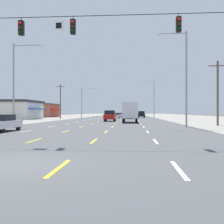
{
  "coord_description": "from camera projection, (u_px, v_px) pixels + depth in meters",
  "views": [
    {
      "loc": [
        3.89,
        -8.39,
        1.66
      ],
      "look_at": [
        0.18,
        43.36,
        1.69
      ],
      "focal_mm": 43.49,
      "sensor_mm": 36.0,
      "label": 1
    }
  ],
  "objects": [
    {
      "name": "streetlight_right_row_1",
      "position": [
        153.0,
        97.0,
        75.16
      ],
      "size": [
        3.95,
        0.26,
        10.41
      ],
      "color": "gray",
      "rests_on": "ground"
    },
    {
      "name": "sedan_far_left_nearest",
      "position": [
        2.0,
        123.0,
        23.12
      ],
      "size": [
        1.8,
        4.5,
        1.46
      ],
      "color": "silver",
      "rests_on": "ground"
    },
    {
      "name": "suv_far_right_far",
      "position": [
        141.0,
        114.0,
        82.13
      ],
      "size": [
        1.98,
        4.9,
        1.98
      ],
      "color": "black",
      "rests_on": "ground"
    },
    {
      "name": "lot_apron_left",
      "position": [
        29.0,
        118.0,
        76.25
      ],
      "size": [
        28.0,
        440.0,
        0.01
      ],
      "primitive_type": "cube",
      "color": "gray",
      "rests_on": "ground"
    },
    {
      "name": "sedan_far_right_distant_a",
      "position": [
        139.0,
        114.0,
        118.3
      ],
      "size": [
        1.8,
        4.5,
        1.46
      ],
      "color": "#B28C33",
      "rests_on": "ground"
    },
    {
      "name": "storefront_left_row_1",
      "position": [
        10.0,
        110.0,
        64.53
      ],
      "size": [
        13.88,
        13.23,
        4.44
      ],
      "color": "silver",
      "rests_on": "ground"
    },
    {
      "name": "streetlight_left_row_0",
      "position": [
        16.0,
        79.0,
        32.29
      ],
      "size": [
        3.68,
        0.26,
        9.87
      ],
      "color": "gray",
      "rests_on": "ground"
    },
    {
      "name": "box_truck_inner_right_near",
      "position": [
        130.0,
        111.0,
        43.88
      ],
      "size": [
        2.4,
        7.2,
        3.23
      ],
      "color": "white",
      "rests_on": "ground"
    },
    {
      "name": "sedan_center_turn_farther",
      "position": [
        120.0,
        115.0,
        93.68
      ],
      "size": [
        1.8,
        4.5,
        1.46
      ],
      "color": "white",
      "rests_on": "ground"
    },
    {
      "name": "sedan_center_turn_midfar",
      "position": [
        117.0,
        115.0,
        75.3
      ],
      "size": [
        1.8,
        4.5,
        1.46
      ],
      "color": "silver",
      "rests_on": "ground"
    },
    {
      "name": "lot_apron_right",
      "position": [
        209.0,
        118.0,
        72.71
      ],
      "size": [
        28.0,
        440.0,
        0.01
      ],
      "primitive_type": "cube",
      "color": "gray",
      "rests_on": "ground"
    },
    {
      "name": "utility_pole_right_row_0",
      "position": [
        218.0,
        92.0,
        33.58
      ],
      "size": [
        2.2,
        0.26,
        8.01
      ],
      "color": "brown",
      "rests_on": "ground"
    },
    {
      "name": "suv_inner_right_farthest",
      "position": [
        130.0,
        114.0,
        109.8
      ],
      "size": [
        1.98,
        4.9,
        1.98
      ],
      "color": "silver",
      "rests_on": "ground"
    },
    {
      "name": "utility_pole_left_row_1",
      "position": [
        60.0,
        101.0,
        68.49
      ],
      "size": [
        2.2,
        0.26,
        8.74
      ],
      "color": "brown",
      "rests_on": "ground"
    },
    {
      "name": "suv_center_turn_mid",
      "position": [
        110.0,
        116.0,
        49.78
      ],
      "size": [
        1.98,
        4.9,
        1.98
      ],
      "color": "red",
      "rests_on": "ground"
    },
    {
      "name": "lane_markings",
      "position": [
        122.0,
        116.0,
        112.88
      ],
      "size": [
        10.64,
        227.6,
        0.01
      ],
      "color": "white",
      "rests_on": "ground"
    },
    {
      "name": "suv_center_turn_distant_b",
      "position": [
        124.0,
        113.0,
        131.79
      ],
      "size": [
        1.98,
        4.9,
        1.98
      ],
      "color": "#4C196B",
      "rests_on": "ground"
    },
    {
      "name": "streetlight_right_row_0",
      "position": [
        184.0,
        73.0,
        30.89
      ],
      "size": [
        3.49,
        0.26,
        10.92
      ],
      "color": "gray",
      "rests_on": "ground"
    },
    {
      "name": "streetlight_left_row_1",
      "position": [
        84.0,
        100.0,
        76.54
      ],
      "size": [
        4.72,
        0.26,
        8.7
      ],
      "color": "gray",
      "rests_on": "ground"
    },
    {
      "name": "ground_plane",
      "position": [
        117.0,
        118.0,
        74.48
      ],
      "size": [
        572.0,
        572.0,
        0.0
      ],
      "primitive_type": "plane",
      "color": "#4C4C4F"
    },
    {
      "name": "storefront_left_row_2",
      "position": [
        37.0,
        110.0,
        93.33
      ],
      "size": [
        14.13,
        15.31,
        4.6
      ],
      "color": "#A35642",
      "rests_on": "ground"
    },
    {
      "name": "signal_span_wire",
      "position": [
        66.0,
        57.0,
        17.09
      ],
      "size": [
        26.66,
        0.53,
        8.81
      ],
      "color": "brown",
      "rests_on": "ground"
    }
  ]
}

